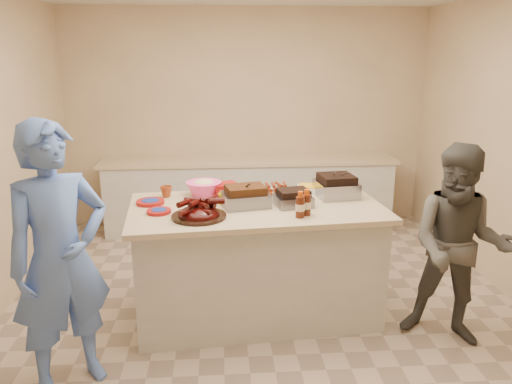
{
  "coord_description": "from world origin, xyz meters",
  "views": [
    {
      "loc": [
        -0.36,
        -3.81,
        2.18
      ],
      "look_at": [
        -0.07,
        0.1,
        1.07
      ],
      "focal_mm": 35.0,
      "sensor_mm": 36.0,
      "label": 1
    }
  ],
  "objects": [
    {
      "name": "roasting_pan",
      "position": [
        0.63,
        0.26,
        0.97
      ],
      "size": [
        0.37,
        0.37,
        0.13
      ],
      "primitive_type": "cube",
      "rotation": [
        0.0,
        0.0,
        0.12
      ],
      "color": "gray",
      "rests_on": "island"
    },
    {
      "name": "brisket_tray",
      "position": [
        0.23,
        0.02,
        0.97
      ],
      "size": [
        0.32,
        0.28,
        0.08
      ],
      "primitive_type": "cube",
      "rotation": [
        0.0,
        0.0,
        0.19
      ],
      "color": "black",
      "rests_on": "island"
    },
    {
      "name": "bbq_bottle_a",
      "position": [
        0.23,
        -0.27,
        0.97
      ],
      "size": [
        0.07,
        0.07,
        0.2
      ],
      "primitive_type": "cylinder",
      "rotation": [
        0.0,
        0.0,
        0.09
      ],
      "color": "#44180B",
      "rests_on": "island"
    },
    {
      "name": "room",
      "position": [
        0.0,
        0.0,
        0.0
      ],
      "size": [
        4.5,
        5.0,
        2.7
      ],
      "primitive_type": null,
      "color": "#D5B88E",
      "rests_on": "ground"
    },
    {
      "name": "rib_platter",
      "position": [
        -0.53,
        -0.22,
        0.97
      ],
      "size": [
        0.49,
        0.49,
        0.17
      ],
      "primitive_type": null,
      "rotation": [
        0.0,
        0.0,
        -0.19
      ],
      "color": "#3D0604",
      "rests_on": "island"
    },
    {
      "name": "guest_blue",
      "position": [
        -1.39,
        -0.79,
        0.0
      ],
      "size": [
        1.61,
        1.83,
        0.43
      ],
      "primitive_type": "imported",
      "rotation": [
        0.0,
        0.0,
        0.65
      ],
      "color": "#587FD9",
      "rests_on": "ground"
    },
    {
      "name": "back_counter",
      "position": [
        0.0,
        2.2,
        0.45
      ],
      "size": [
        3.6,
        0.64,
        0.9
      ],
      "primitive_type": null,
      "color": "beige",
      "rests_on": "ground"
    },
    {
      "name": "plastic_cup",
      "position": [
        -0.83,
        0.36,
        0.97
      ],
      "size": [
        0.11,
        0.1,
        0.1
      ],
      "primitive_type": "imported",
      "rotation": [
        0.0,
        0.0,
        0.09
      ],
      "color": "#883715",
      "rests_on": "island"
    },
    {
      "name": "sausage_plate",
      "position": [
        0.11,
        0.39,
        0.97
      ],
      "size": [
        0.35,
        0.35,
        0.05
      ],
      "primitive_type": "cylinder",
      "rotation": [
        0.0,
        0.0,
        0.13
      ],
      "color": "silver",
      "rests_on": "island"
    },
    {
      "name": "mustard_bottle",
      "position": [
        -0.36,
        0.12,
        0.97
      ],
      "size": [
        0.05,
        0.05,
        0.12
      ],
      "primitive_type": "cylinder",
      "rotation": [
        0.0,
        0.0,
        0.09
      ],
      "color": "yellow",
      "rests_on": "island"
    },
    {
      "name": "plate_stack_small",
      "position": [
        -0.84,
        -0.09,
        0.97
      ],
      "size": [
        0.2,
        0.2,
        0.03
      ],
      "primitive_type": "cylinder",
      "rotation": [
        0.0,
        0.0,
        0.09
      ],
      "color": "maroon",
      "rests_on": "island"
    },
    {
      "name": "coleslaw_bowl",
      "position": [
        -0.5,
        0.37,
        0.97
      ],
      "size": [
        0.34,
        0.34,
        0.21
      ],
      "primitive_type": null,
      "rotation": [
        0.0,
        0.0,
        0.09
      ],
      "color": "#FF499F",
      "rests_on": "island"
    },
    {
      "name": "sauce_bowl",
      "position": [
        -0.19,
        0.27,
        0.97
      ],
      "size": [
        0.14,
        0.06,
        0.14
      ],
      "primitive_type": "imported",
      "rotation": [
        0.0,
        0.0,
        0.09
      ],
      "color": "silver",
      "rests_on": "island"
    },
    {
      "name": "plate_stack_large",
      "position": [
        -0.94,
        0.17,
        0.97
      ],
      "size": [
        0.25,
        0.25,
        0.03
      ],
      "primitive_type": "cylinder",
      "rotation": [
        0.0,
        0.0,
        0.09
      ],
      "color": "maroon",
      "rests_on": "island"
    },
    {
      "name": "island",
      "position": [
        -0.07,
        0.05,
        0.0
      ],
      "size": [
        2.12,
        1.25,
        0.97
      ],
      "primitive_type": null,
      "rotation": [
        0.0,
        0.0,
        0.09
      ],
      "color": "beige",
      "rests_on": "ground"
    },
    {
      "name": "basket_stack",
      "position": [
        -0.33,
        0.37,
        0.97
      ],
      "size": [
        0.26,
        0.23,
        0.11
      ],
      "primitive_type": "cube",
      "rotation": [
        0.0,
        0.0,
        0.36
      ],
      "color": "maroon",
      "rests_on": "island"
    },
    {
      "name": "pulled_pork_tray",
      "position": [
        -0.16,
        0.04,
        0.97
      ],
      "size": [
        0.41,
        0.34,
        0.11
      ],
      "primitive_type": "cube",
      "rotation": [
        0.0,
        0.0,
        0.21
      ],
      "color": "#47230F",
      "rests_on": "island"
    },
    {
      "name": "mac_cheese_dish",
      "position": [
        0.46,
        0.41,
        0.97
      ],
      "size": [
        0.28,
        0.21,
        0.07
      ],
      "primitive_type": "cube",
      "rotation": [
        0.0,
        0.0,
        -0.07
      ],
      "color": "yellow",
      "rests_on": "island"
    },
    {
      "name": "bbq_bottle_b",
      "position": [
        0.29,
        -0.22,
        0.97
      ],
      "size": [
        0.07,
        0.07,
        0.2
      ],
      "primitive_type": "cylinder",
      "rotation": [
        0.0,
        0.0,
        0.09
      ],
      "color": "#44180B",
      "rests_on": "island"
    },
    {
      "name": "guest_gray",
      "position": [
        1.4,
        -0.47,
        0.0
      ],
      "size": [
        1.36,
        1.72,
        0.59
      ],
      "primitive_type": "imported",
      "rotation": [
        0.0,
        0.0,
        -0.46
      ],
      "color": "#54524B",
      "rests_on": "ground"
    }
  ]
}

